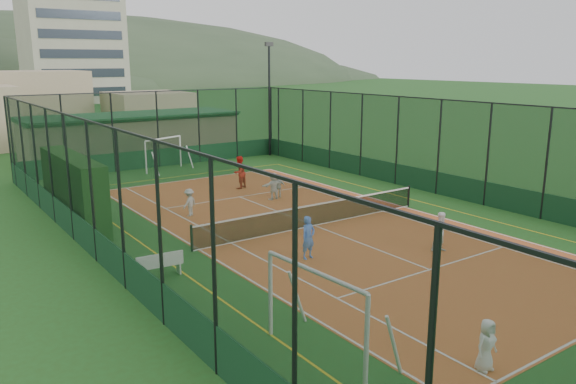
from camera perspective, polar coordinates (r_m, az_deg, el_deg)
name	(u,v)px	position (r m, az deg, el deg)	size (l,w,h in m)	color
ground	(315,226)	(24.25, 2.72, -3.45)	(300.00, 300.00, 0.00)	#264F1B
court_slab	(315,226)	(24.25, 2.72, -3.44)	(11.17, 23.97, 0.01)	#A34A24
tennis_net	(315,214)	(24.11, 2.73, -2.25)	(11.67, 0.12, 1.06)	black
perimeter_fence	(315,169)	(23.66, 2.78, 2.36)	(18.12, 34.12, 5.00)	black
floodlight_ne	(269,100)	(41.85, -1.90, 9.33)	(0.60, 0.26, 8.25)	black
clubhouse	(132,135)	(43.12, -15.56, 5.57)	(15.20, 7.20, 3.15)	tan
apartment_tower	(69,11)	(104.02, -21.33, 16.78)	(15.00, 12.00, 30.00)	beige
hedge_left	(73,190)	(25.94, -20.96, 0.20)	(1.03, 6.86, 3.00)	black
white_bench	(158,264)	(18.99, -13.04, -7.18)	(1.57, 0.43, 0.88)	white
futsal_goal_near	(314,317)	(13.43, 2.64, -12.52)	(1.01, 3.47, 2.24)	white
futsal_goal_far	(164,154)	(37.26, -12.52, 3.75)	(3.20, 0.93, 2.06)	white
child_near_left	(486,345)	(13.99, 19.50, -14.45)	(0.61, 0.40, 1.25)	white
child_near_mid	(308,237)	(20.10, 2.07, -4.64)	(0.57, 0.37, 1.56)	#5580F2
child_near_right	(442,232)	(21.59, 15.34, -3.93)	(0.73, 0.57, 1.50)	white
child_far_left	(189,202)	(25.98, -9.99, -1.04)	(0.82, 0.47, 1.27)	silver
child_far_right	(279,187)	(29.03, -0.96, 0.56)	(0.68, 0.28, 1.16)	silver
child_far_back	(274,186)	(28.64, -1.47, 0.61)	(1.29, 0.41, 1.39)	white
coach	(239,172)	(31.16, -4.97, 2.00)	(0.88, 0.69, 1.82)	#B51913
tennis_balls	(261,221)	(24.74, -2.75, -3.01)	(3.36, 0.52, 0.07)	#CCE033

